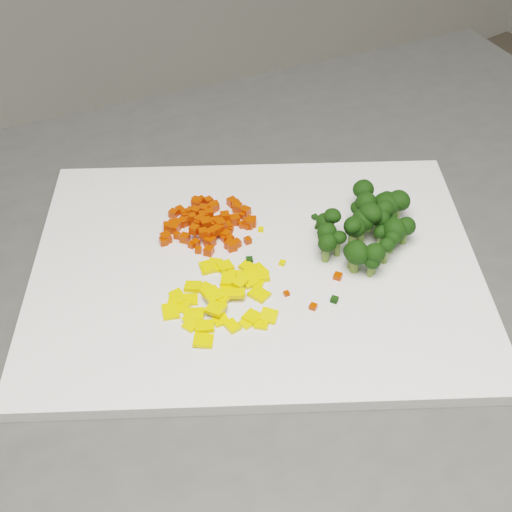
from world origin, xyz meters
TOP-DOWN VIEW (x-y plane):
  - counter_block at (-0.39, 0.60)m, footprint 1.17×0.92m
  - cutting_board at (-0.45, 0.57)m, footprint 0.59×0.56m
  - carrot_pile at (-0.46, 0.65)m, footprint 0.10×0.10m
  - pepper_pile at (-0.51, 0.55)m, footprint 0.12×0.12m
  - broccoli_pile at (-0.34, 0.55)m, footprint 0.12×0.12m
  - carrot_cube_0 at (-0.45, 0.66)m, footprint 0.01×0.01m
  - carrot_cube_1 at (-0.45, 0.66)m, footprint 0.01×0.01m
  - carrot_cube_2 at (-0.42, 0.64)m, footprint 0.01×0.01m
  - carrot_cube_3 at (-0.46, 0.65)m, footprint 0.01×0.01m
  - carrot_cube_4 at (-0.47, 0.68)m, footprint 0.01×0.01m
  - carrot_cube_5 at (-0.51, 0.66)m, footprint 0.01×0.01m
  - carrot_cube_6 at (-0.48, 0.67)m, footprint 0.01×0.01m
  - carrot_cube_7 at (-0.46, 0.61)m, footprint 0.01×0.01m
  - carrot_cube_8 at (-0.45, 0.63)m, footprint 0.01×0.01m
  - carrot_cube_9 at (-0.45, 0.67)m, footprint 0.01×0.01m
  - carrot_cube_10 at (-0.44, 0.64)m, footprint 0.01×0.01m
  - carrot_cube_11 at (-0.44, 0.63)m, footprint 0.01×0.01m
  - carrot_cube_12 at (-0.47, 0.69)m, footprint 0.01×0.01m
  - carrot_cube_13 at (-0.41, 0.66)m, footprint 0.01×0.01m
  - carrot_cube_14 at (-0.44, 0.65)m, footprint 0.01×0.01m
  - carrot_cube_15 at (-0.45, 0.68)m, footprint 0.01×0.01m
  - carrot_cube_16 at (-0.45, 0.65)m, footprint 0.01×0.01m
  - carrot_cube_17 at (-0.44, 0.67)m, footprint 0.01×0.01m
  - carrot_cube_18 at (-0.44, 0.61)m, footprint 0.01×0.01m
  - carrot_cube_19 at (-0.45, 0.64)m, footprint 0.01×0.01m
  - carrot_cube_20 at (-0.47, 0.63)m, footprint 0.01×0.01m
  - carrot_cube_21 at (-0.51, 0.66)m, footprint 0.01×0.01m
  - carrot_cube_22 at (-0.42, 0.63)m, footprint 0.01×0.01m
  - carrot_cube_23 at (-0.44, 0.65)m, footprint 0.01×0.01m
  - carrot_cube_24 at (-0.46, 0.61)m, footprint 0.01×0.01m
  - carrot_cube_25 at (-0.43, 0.68)m, footprint 0.01×0.01m
  - carrot_cube_26 at (-0.49, 0.66)m, footprint 0.01×0.01m
  - carrot_cube_27 at (-0.49, 0.65)m, footprint 0.01×0.01m
  - carrot_cube_28 at (-0.43, 0.64)m, footprint 0.01×0.01m
  - carrot_cube_29 at (-0.45, 0.62)m, footprint 0.01×0.01m
  - carrot_cube_30 at (-0.48, 0.67)m, footprint 0.01×0.01m
  - carrot_cube_31 at (-0.47, 0.64)m, footprint 0.01×0.01m
  - carrot_cube_32 at (-0.45, 0.62)m, footprint 0.01×0.01m
  - carrot_cube_33 at (-0.49, 0.67)m, footprint 0.01×0.01m
  - carrot_cube_34 at (-0.47, 0.67)m, footprint 0.01×0.01m
  - carrot_cube_35 at (-0.46, 0.67)m, footprint 0.01×0.01m
  - carrot_cube_36 at (-0.48, 0.64)m, footprint 0.01×0.01m
  - carrot_cube_37 at (-0.45, 0.70)m, footprint 0.01×0.01m
  - carrot_cube_38 at (-0.47, 0.65)m, footprint 0.01×0.01m
  - carrot_cube_39 at (-0.49, 0.67)m, footprint 0.01×0.01m
  - carrot_cube_40 at (-0.46, 0.68)m, footprint 0.01×0.01m
  - carrot_cube_41 at (-0.48, 0.69)m, footprint 0.01×0.01m
  - carrot_cube_42 at (-0.46, 0.64)m, footprint 0.01×0.01m
  - carrot_cube_43 at (-0.46, 0.65)m, footprint 0.01×0.01m
  - carrot_cube_44 at (-0.41, 0.66)m, footprint 0.01×0.01m
  - carrot_cube_45 at (-0.41, 0.67)m, footprint 0.01×0.01m
  - carrot_cube_46 at (-0.48, 0.63)m, footprint 0.01×0.01m
  - carrot_cube_47 at (-0.46, 0.65)m, footprint 0.01×0.01m
  - carrot_cube_48 at (-0.45, 0.61)m, footprint 0.01×0.01m
  - carrot_cube_49 at (-0.42, 0.63)m, footprint 0.01×0.01m
  - carrot_cube_50 at (-0.49, 0.62)m, footprint 0.01×0.01m
  - carrot_cube_51 at (-0.47, 0.65)m, footprint 0.01×0.01m
  - carrot_cube_52 at (-0.43, 0.64)m, footprint 0.01×0.01m
  - carrot_cube_53 at (-0.47, 0.63)m, footprint 0.01×0.01m
  - carrot_cube_54 at (-0.44, 0.63)m, footprint 0.01×0.01m
  - carrot_cube_55 at (-0.47, 0.63)m, footprint 0.01×0.01m
  - carrot_cube_56 at (-0.46, 0.66)m, footprint 0.01×0.01m
  - carrot_cube_57 at (-0.47, 0.66)m, footprint 0.01×0.01m
  - carrot_cube_58 at (-0.46, 0.63)m, footprint 0.01×0.01m
  - carrot_cube_59 at (-0.49, 0.68)m, footprint 0.01×0.01m
  - carrot_cube_60 at (-0.44, 0.70)m, footprint 0.01×0.01m
  - carrot_cube_61 at (-0.47, 0.66)m, footprint 0.01×0.01m
  - carrot_cube_62 at (-0.48, 0.62)m, footprint 0.01×0.01m
  - carrot_cube_63 at (-0.41, 0.66)m, footprint 0.01×0.01m
  - carrot_cube_64 at (-0.47, 0.69)m, footprint 0.01×0.01m
  - carrot_cube_65 at (-0.43, 0.63)m, footprint 0.01×0.01m
  - carrot_cube_66 at (-0.44, 0.68)m, footprint 0.01×0.01m
  - carrot_cube_67 at (-0.45, 0.69)m, footprint 0.01×0.01m
  - carrot_cube_68 at (-0.49, 0.64)m, footprint 0.01×0.01m
  - carrot_cube_69 at (-0.45, 0.69)m, footprint 0.01×0.01m
  - carrot_cube_70 at (-0.48, 0.62)m, footprint 0.01×0.01m
  - carrot_cube_71 at (-0.45, 0.63)m, footprint 0.01×0.01m
  - carrot_cube_72 at (-0.42, 0.63)m, footprint 0.01×0.01m
  - carrot_cube_73 at (-0.46, 0.65)m, footprint 0.01×0.01m
  - carrot_cube_74 at (-0.50, 0.67)m, footprint 0.01×0.01m
  - carrot_cube_75 at (-0.45, 0.61)m, footprint 0.01×0.01m
  - carrot_cube_76 at (-0.41, 0.65)m, footprint 0.01×0.01m
  - carrot_cube_77 at (-0.43, 0.69)m, footprint 0.01×0.01m
  - pepper_chunk_0 at (-0.50, 0.50)m, footprint 0.02×0.02m
  - pepper_chunk_1 at (-0.45, 0.56)m, footprint 0.02×0.02m
  - pepper_chunk_2 at (-0.50, 0.51)m, footprint 0.02×0.02m
  - pepper_chunk_3 at (-0.51, 0.57)m, footprint 0.02×0.02m
  - pepper_chunk_4 at (-0.49, 0.57)m, footprint 0.02×0.02m
  - pepper_chunk_5 at (-0.52, 0.53)m, footprint 0.02×0.01m
  - pepper_chunk_6 at (-0.52, 0.54)m, footprint 0.02×0.02m
  - pepper_chunk_7 at (-0.49, 0.60)m, footprint 0.02×0.02m
  - pepper_chunk_8 at (-0.54, 0.56)m, footprint 0.02×0.02m
  - pepper_chunk_9 at (-0.49, 0.56)m, footprint 0.02×0.02m
  - pepper_chunk_10 at (-0.48, 0.50)m, footprint 0.02×0.02m
  - pepper_chunk_11 at (-0.53, 0.57)m, footprint 0.02×0.02m
  - pepper_chunk_12 at (-0.47, 0.53)m, footprint 0.02×0.02m
  - pepper_chunk_13 at (-0.52, 0.58)m, footprint 0.02×0.02m
  - pepper_chunk_14 at (-0.54, 0.58)m, footprint 0.01×0.02m
  - pepper_chunk_15 at (-0.51, 0.55)m, footprint 0.02×0.02m
  - pepper_chunk_16 at (-0.56, 0.56)m, footprint 0.02×0.02m
  - pepper_chunk_17 at (-0.47, 0.55)m, footprint 0.02×0.02m
  - pepper_chunk_18 at (-0.49, 0.60)m, footprint 0.02×0.02m
  - pepper_chunk_19 at (-0.49, 0.54)m, footprint 0.02×0.02m
  - pepper_chunk_20 at (-0.47, 0.55)m, footprint 0.02×0.02m
  - pepper_chunk_21 at (-0.48, 0.55)m, footprint 0.02×0.02m
  - pepper_chunk_22 at (-0.54, 0.55)m, footprint 0.02×0.02m
  - pepper_chunk_23 at (-0.52, 0.56)m, footprint 0.02×0.02m
  - pepper_chunk_24 at (-0.55, 0.52)m, footprint 0.03×0.03m
  - pepper_chunk_25 at (-0.55, 0.54)m, footprint 0.02×0.02m
  - pepper_chunk_26 at (-0.48, 0.59)m, footprint 0.02×0.02m
  - pepper_chunk_27 at (-0.49, 0.60)m, footprint 0.02×0.02m
  - pepper_chunk_28 at (-0.50, 0.51)m, footprint 0.02×0.01m
  - pepper_chunk_29 at (-0.52, 0.54)m, footprint 0.02×0.02m
  - pepper_chunk_30 at (-0.54, 0.57)m, footprint 0.02×0.02m
  - pepper_chunk_31 at (-0.46, 0.55)m, footprint 0.02×0.02m
  - pepper_chunk_32 at (-0.54, 0.55)m, footprint 0.02×0.02m
  - pepper_chunk_33 at (-0.54, 0.53)m, footprint 0.02×0.02m
  - pepper_chunk_34 at (-0.46, 0.57)m, footprint 0.02×0.02m
  - pepper_chunk_35 at (-0.52, 0.51)m, footprint 0.01×0.02m
  - pepper_chunk_36 at (-0.48, 0.57)m, footprint 0.02×0.02m
  - pepper_chunk_37 at (-0.55, 0.54)m, footprint 0.02×0.02m
  - pepper_chunk_38 at (-0.47, 0.56)m, footprint 0.02×0.02m
  - broccoli_floret_0 at (-0.32, 0.56)m, footprint 0.02×0.02m
  - broccoli_floret_1 at (-0.37, 0.51)m, footprint 0.03×0.03m
  - broccoli_floret_2 at (-0.30, 0.58)m, footprint 0.03×0.03m
  - broccoli_floret_3 at (-0.35, 0.53)m, footprint 0.03×0.03m
  - broccoli_floret_4 at (-0.36, 0.53)m, footprint 0.02×0.02m
  - broccoli_floret_5 at (-0.32, 0.53)m, footprint 0.03×0.03m
  - broccoli_floret_6 at (-0.36, 0.49)m, footprint 0.02×0.02m
  - broccoli_floret_7 at (-0.29, 0.55)m, footprint 0.04×0.04m
  - broccoli_floret_8 at (-0.28, 0.54)m, footprint 0.04×0.04m
  - broccoli_floret_9 at (-0.30, 0.53)m, footprint 0.02×0.02m
  - broccoli_floret_10 at (-0.37, 0.54)m, footprint 0.02×0.02m
  - broccoli_floret_11 at (-0.32, 0.52)m, footprint 0.02×0.02m
  - broccoli_floret_12 at (-0.28, 0.56)m, footprint 0.02×0.02m
  - broccoli_floret_13 at (-0.33, 0.54)m, footprint 0.03×0.03m
  - broccoli_floret_14 at (-0.38, 0.55)m, footprint 0.03×0.03m
  - broccoli_floret_15 at (-0.36, 0.57)m, footprint 0.03×0.03m
  - broccoli_floret_16 at (-0.31, 0.56)m, footprint 0.03×0.03m
  - broccoli_floret_17 at (-0.36, 0.49)m, footprint 0.03×0.03m
  - broccoli_floret_18 at (-0.31, 0.54)m, footprint 0.03×0.03m
  - broccoli_floret_19 at (-0.37, 0.51)m, footprint 0.04×0.04m
  - broccoli_floret_20 at (-0.32, 0.51)m, footprint 0.02×0.02m
  - broccoli_floret_21 at (-0.39, 0.54)m, footprint 0.03×0.03m
  - broccoli_floret_22 at (-0.31, 0.51)m, footprint 0.04×0.04m
  - broccoli_floret_23 at (-0.38, 0.55)m, footprint 0.02×0.02m
  - broccoli_floret_24 at (-0.30, 0.51)m, footprint 0.03×0.03m
  - broccoli_floret_25 at (-0.33, 0.54)m, footprint 0.03×0.03m
  - broccoli_floret_26 at (-0.34, 0.50)m, footprint 0.02×0.02m
  - broccoli_floret_27 at (-0.36, 0.56)m, footprint 0.02×0.02m
  - stray_bit_0 at (-0.41, 0.61)m, footprint 0.01×0.01m
  - stray_bit_1 at (-0.45, 0.58)m, footprint 0.01×0.01m
  - stray_bit_2 at (-0.46, 0.55)m, footprint 0.01×0.01m
  - stray_bit_3 at (-0.43, 0.56)m, footprint 0.01×0.01m
  - stray_bit_4 at (-0.35, 0.60)m, footprint 0.01×0.01m
  - stray_bit_5 at (-0.42, 0.63)m, footprint 0.01×0.01m
  - stray_bit_6 at (-0.36, 0.58)m, footprint 0.01×0.01m
  - stray_bit_7 at (-0.45, 0.52)m, footprint 0.01×0.01m
  - stray_bit_8 at (-0.44, 0.49)m, footprint 0.01×0.01m
  - stray_bit_9 at (-0.39, 0.51)m, footprint 0.01×0.01m
  - stray_bit_10 at (-0.42, 0.48)m, footprint 0.01×0.01m
  - stray_bit_11 at (-0.36, 0.56)m, footprint 0.01×0.01m

SIDE VIEW (x-z plane):
  - counter_block at x=-0.39m, z-range 0.00..0.90m
  - cutting_board at x=-0.45m, z-range 0.90..0.91m
  - pepper_chunk_24 at x=-0.55m, z-range 0.91..0.92m
  - pepper_chunk_36 at x=-0.48m, z-range 0.91..0.92m
  - pepper_chunk_8 at x=-0.54m, z-range 0.91..0.92m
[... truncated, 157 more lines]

